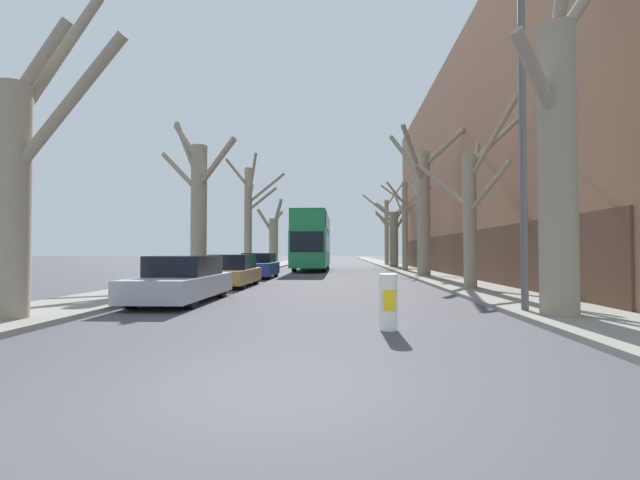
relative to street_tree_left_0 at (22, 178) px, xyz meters
The scene contains 20 objects.
ground_plane 7.58m from the street_tree_left_0, 36.82° to the right, with size 300.00×300.00×0.00m, color #424247.
sidewalk_left 45.91m from the street_tree_left_0, 90.61° to the left, with size 2.71×120.00×0.12m, color gray.
sidewalk_right 47.37m from the street_tree_left_0, 75.71° to the left, with size 2.71×120.00×0.12m, color gray.
building_facade_right 26.61m from the street_tree_left_0, 46.87° to the left, with size 10.08×36.23×13.44m.
street_tree_left_0 is the anchor object (origin of this frame).
street_tree_left_1 10.82m from the street_tree_left_0, 90.35° to the left, with size 4.62×3.47×7.79m.
street_tree_left_2 20.85m from the street_tree_left_0, 89.61° to the left, with size 3.84×3.11×7.94m.
street_tree_left_3 32.52m from the street_tree_left_0, 90.05° to the left, with size 2.79×3.31×6.42m.
street_tree_right_0 11.23m from the street_tree_left_0, ahead, with size 3.54×3.10×8.80m.
street_tree_right_1 13.76m from the street_tree_left_0, 34.35° to the left, with size 3.42×3.87×6.69m.
street_tree_right_2 19.74m from the street_tree_left_0, 55.54° to the left, with size 3.76×4.49×8.58m.
street_tree_right_3 25.62m from the street_tree_left_0, 64.24° to the left, with size 3.37×3.59×6.60m.
street_tree_right_4 33.13m from the street_tree_left_0, 69.97° to the left, with size 3.63×2.59×6.29m.
street_tree_right_5 39.20m from the street_tree_left_0, 73.10° to the left, with size 5.67×2.52×8.72m.
double_decker_bus 25.77m from the street_tree_left_0, 80.63° to the left, with size 2.53×10.76×4.42m.
parked_car_0 4.87m from the street_tree_left_0, 63.56° to the left, with size 1.78×4.57×1.34m.
parked_car_1 9.89m from the street_tree_left_0, 78.55° to the left, with size 1.75×4.20×1.34m.
parked_car_2 15.48m from the street_tree_left_0, 82.84° to the left, with size 1.79×3.95×1.39m.
lamp_post 10.95m from the street_tree_left_0, ahead, with size 1.40×0.20×8.95m.
traffic_bollard 7.79m from the street_tree_left_0, ahead, with size 0.33×0.34×1.05m.
Camera 1 is at (0.93, -4.17, 1.46)m, focal length 24.00 mm.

